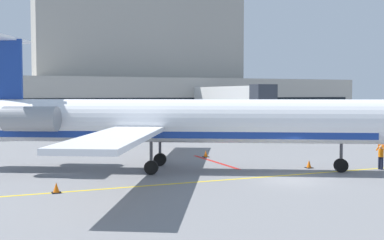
{
  "coord_description": "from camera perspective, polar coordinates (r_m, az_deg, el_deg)",
  "views": [
    {
      "loc": [
        -16.42,
        -24.39,
        5.17
      ],
      "look_at": [
        -1.53,
        11.98,
        3.0
      ],
      "focal_mm": 45.44,
      "sensor_mm": 36.0,
      "label": 1
    }
  ],
  "objects": [
    {
      "name": "safety_cone_charlie",
      "position": [
        26.36,
        -15.64,
        -7.72
      ],
      "size": [
        0.47,
        0.47,
        0.55
      ],
      "color": "orange",
      "rests_on": "ground"
    },
    {
      "name": "ground",
      "position": [
        29.86,
        11.59,
        -6.97
      ],
      "size": [
        120.0,
        120.0,
        0.11
      ],
      "color": "slate"
    },
    {
      "name": "jet_bridge_west",
      "position": [
        60.65,
        4.6,
        2.77
      ],
      "size": [
        2.4,
        19.1,
        6.15
      ],
      "color": "silver",
      "rests_on": "ground"
    },
    {
      "name": "marshaller",
      "position": [
        35.37,
        21.28,
        -3.94
      ],
      "size": [
        0.34,
        0.83,
        1.85
      ],
      "color": "#191E33",
      "rests_on": "ground"
    },
    {
      "name": "fuel_tank",
      "position": [
        57.72,
        -20.2,
        -0.8
      ],
      "size": [
        6.37,
        2.17,
        2.47
      ],
      "color": "white",
      "rests_on": "ground"
    },
    {
      "name": "pushback_tractor",
      "position": [
        59.55,
        17.12,
        -1.15
      ],
      "size": [
        3.11,
        2.32,
        1.83
      ],
      "color": "silver",
      "rests_on": "ground"
    },
    {
      "name": "terminal_building",
      "position": [
        74.68,
        -6.68,
        4.75
      ],
      "size": [
        71.45,
        14.18,
        20.3
      ],
      "color": "#ADA89E",
      "rests_on": "ground"
    },
    {
      "name": "safety_cone_bravo",
      "position": [
        34.68,
        13.56,
        -5.09
      ],
      "size": [
        0.47,
        0.47,
        0.55
      ],
      "color": "orange",
      "rests_on": "ground"
    },
    {
      "name": "safety_cone_alpha",
      "position": [
        39.41,
        1.63,
        -4.02
      ],
      "size": [
        0.47,
        0.47,
        0.55
      ],
      "color": "orange",
      "rests_on": "ground"
    },
    {
      "name": "regional_jet",
      "position": [
        32.55,
        -2.87,
        -0.18
      ],
      "size": [
        31.69,
        26.54,
        8.97
      ],
      "color": "white",
      "rests_on": "ground"
    },
    {
      "name": "baggage_tug",
      "position": [
        57.14,
        0.38,
        -1.2
      ],
      "size": [
        4.13,
        3.51,
        1.76
      ],
      "color": "#1E4CB2",
      "rests_on": "ground"
    }
  ]
}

